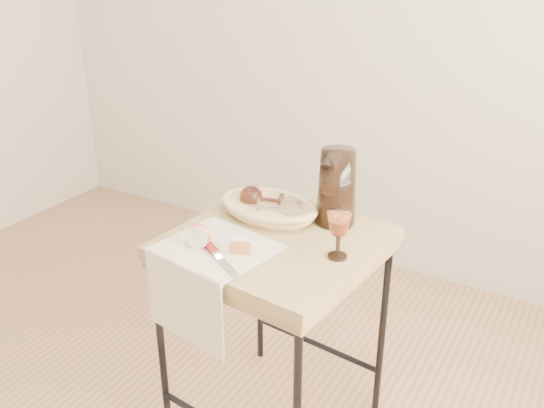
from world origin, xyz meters
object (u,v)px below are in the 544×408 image
Objects in this scene: wine_goblet at (338,235)px; bread_basket at (269,209)px; goblet_lying_a at (264,199)px; side_table at (275,337)px; tea_towel at (217,247)px; table_knife at (219,256)px; pitcher at (337,187)px; goblet_lying_b at (278,207)px; apple_half at (199,235)px.

bread_basket is at bearing 156.72° from wine_goblet.
wine_goblet reaches higher than goblet_lying_a.
tea_towel is (-0.11, -0.15, 0.38)m from side_table.
bread_basket is 2.09× the size of wine_goblet.
wine_goblet reaches higher than table_knife.
goblet_lying_b is at bearing -163.08° from pitcher.
goblet_lying_a is (-0.03, 0.01, 0.03)m from bread_basket.
bread_basket is at bearing 128.79° from side_table.
goblet_lying_b is at bearing 116.33° from side_table.
apple_half is at bearing -133.67° from side_table.
tea_towel is 1.41× the size of table_knife.
wine_goblet is at bearing -75.20° from pitcher.
tea_towel is 1.01× the size of bread_basket.
goblet_lying_a is at bearing 68.83° from apple_half.
bread_basket is 2.40× the size of goblet_lying_b.
goblet_lying_a is at bearing 156.45° from wine_goblet.
wine_goblet is (0.27, -0.12, 0.02)m from goblet_lying_b.
side_table is 0.45m from table_knife.
bread_basket reaches higher than side_table.
tea_towel is at bearing 159.49° from table_knife.
tea_towel is 2.43× the size of goblet_lying_a.
bread_basket is 0.24m from pitcher.
pitcher is 0.46m from apple_half.
bread_basket is 1.07× the size of pitcher.
side_table is 9.83× the size of apple_half.
goblet_lying_b reaches higher than table_knife.
goblet_lying_a is at bearing 129.31° from table_knife.
pitcher is (0.24, 0.06, 0.07)m from goblet_lying_a.
apple_half is (-0.38, -0.15, -0.03)m from wine_goblet.
goblet_lying_a is (-0.12, 0.13, 0.43)m from side_table.
side_table is 5.87× the size of goblet_lying_a.
table_knife is (-0.18, -0.40, -0.11)m from pitcher.
goblet_lying_a and goblet_lying_b have the same top height.
side_table is 3.40× the size of table_knife.
apple_half is 0.35× the size of table_knife.
wine_goblet is at bearing 63.67° from table_knife.
table_knife is at bearing -107.97° from side_table.
table_knife is at bearing -34.92° from apple_half.
wine_goblet is at bearing 31.04° from tea_towel.
bread_basket is at bearing 140.96° from goblet_lying_a.
side_table is 5.86× the size of goblet_lying_b.
goblet_lying_b is 0.87× the size of wine_goblet.
tea_towel is at bearing 79.38° from goblet_lying_a.
wine_goblet is 0.41m from apple_half.
table_knife is at bearing -81.85° from bread_basket.
pitcher is 1.30× the size of table_knife.
pitcher is at bearing 10.60° from goblet_lying_b.
goblet_lying_b is 0.45× the size of pitcher.
pitcher reaches higher than table_knife.
wine_goblet is at bearing 8.27° from apple_half.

